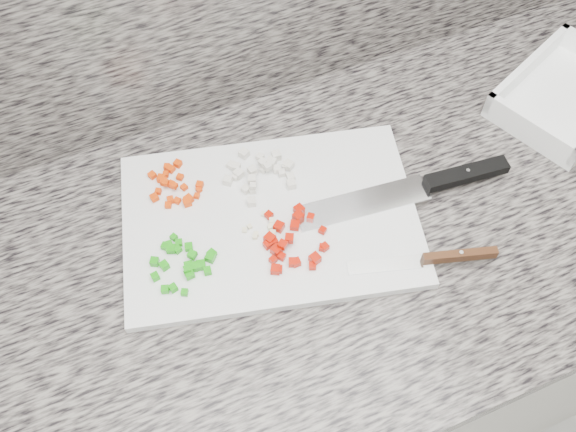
# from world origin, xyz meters

# --- Properties ---
(cabinet) EXTENTS (3.92, 0.62, 0.86)m
(cabinet) POSITION_xyz_m (0.00, 1.44, 0.43)
(cabinet) COLOR silver
(cabinet) RESTS_ON ground
(countertop) EXTENTS (3.96, 0.64, 0.04)m
(countertop) POSITION_xyz_m (0.00, 1.44, 0.88)
(countertop) COLOR slate
(countertop) RESTS_ON cabinet
(cutting_board) EXTENTS (0.49, 0.39, 0.01)m
(cutting_board) POSITION_xyz_m (-0.04, 1.49, 0.91)
(cutting_board) COLOR silver
(cutting_board) RESTS_ON countertop
(carrot_pile) EXTENTS (0.08, 0.09, 0.02)m
(carrot_pile) POSITION_xyz_m (-0.15, 1.59, 0.92)
(carrot_pile) COLOR #D63804
(carrot_pile) RESTS_ON cutting_board
(onion_pile) EXTENTS (0.12, 0.11, 0.02)m
(onion_pile) POSITION_xyz_m (-0.02, 1.57, 0.92)
(onion_pile) COLOR beige
(onion_pile) RESTS_ON cutting_board
(green_pepper_pile) EXTENTS (0.10, 0.10, 0.02)m
(green_pepper_pile) POSITION_xyz_m (-0.18, 1.46, 0.92)
(green_pepper_pile) COLOR #18950D
(green_pepper_pile) RESTS_ON cutting_board
(red_pepper_pile) EXTENTS (0.10, 0.12, 0.02)m
(red_pepper_pile) POSITION_xyz_m (-0.03, 1.43, 0.92)
(red_pepper_pile) COLOR #AE1102
(red_pepper_pile) RESTS_ON cutting_board
(garlic_pile) EXTENTS (0.05, 0.05, 0.01)m
(garlic_pile) POSITION_xyz_m (-0.05, 1.47, 0.92)
(garlic_pile) COLOR beige
(garlic_pile) RESTS_ON cutting_board
(chef_knife) EXTENTS (0.34, 0.07, 0.02)m
(chef_knife) POSITION_xyz_m (0.21, 1.44, 0.92)
(chef_knife) COLOR silver
(chef_knife) RESTS_ON cutting_board
(paring_knife) EXTENTS (0.21, 0.08, 0.02)m
(paring_knife) POSITION_xyz_m (0.16, 1.33, 0.92)
(paring_knife) COLOR silver
(paring_knife) RESTS_ON cutting_board
(tray) EXTENTS (0.28, 0.25, 0.05)m
(tray) POSITION_xyz_m (0.51, 1.51, 0.92)
(tray) COLOR white
(tray) RESTS_ON countertop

